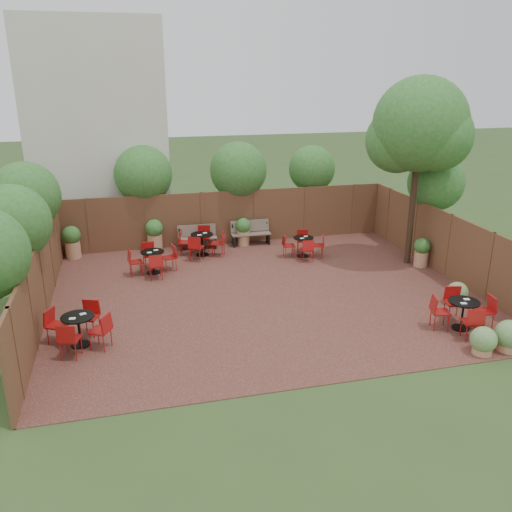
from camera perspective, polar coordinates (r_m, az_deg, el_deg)
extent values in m
plane|color=#354F23|center=(15.68, 0.76, -4.01)|extent=(80.00, 80.00, 0.00)
cube|color=#3A1E17|center=(15.67, 0.76, -3.98)|extent=(12.00, 10.00, 0.02)
cube|color=#51301E|center=(19.97, -2.90, 4.13)|extent=(12.00, 0.08, 2.00)
cube|color=#51301E|center=(15.04, -21.95, -2.40)|extent=(0.08, 10.00, 2.00)
cube|color=#51301E|center=(17.74, 19.86, 1.05)|extent=(0.08, 10.00, 2.00)
cube|color=beige|center=(22.05, -16.47, 12.76)|extent=(5.00, 4.00, 8.00)
sphere|color=#2A6320|center=(17.54, -23.38, 5.91)|extent=(2.06, 2.06, 2.06)
sphere|color=#2A6320|center=(14.66, -24.64, 3.22)|extent=(1.94, 1.94, 1.94)
sphere|color=#2A6320|center=(19.96, -11.95, 8.53)|extent=(2.09, 2.09, 2.09)
sphere|color=#2A6320|center=(20.29, -1.91, 9.13)|extent=(2.13, 2.13, 2.13)
sphere|color=#2A6320|center=(21.31, 5.99, 9.26)|extent=(1.81, 1.81, 1.81)
sphere|color=#2A6320|center=(19.31, 18.66, 7.43)|extent=(1.91, 1.91, 1.91)
cylinder|color=black|center=(18.17, 16.47, 6.50)|extent=(0.24, 0.24, 4.82)
sphere|color=#2A6320|center=(17.85, 17.14, 13.31)|extent=(2.96, 2.96, 2.96)
sphere|color=#2A6320|center=(18.00, 14.92, 11.84)|extent=(2.07, 2.07, 2.07)
sphere|color=#2A6320|center=(17.75, 18.83, 12.01)|extent=(2.16, 2.16, 2.16)
cube|color=brown|center=(19.51, -6.25, 1.90)|extent=(1.40, 0.45, 0.05)
cube|color=brown|center=(19.61, -6.35, 2.76)|extent=(1.39, 0.14, 0.42)
cube|color=black|center=(19.50, -8.06, 1.16)|extent=(0.07, 0.42, 0.37)
cube|color=black|center=(19.66, -4.41, 1.45)|extent=(0.07, 0.42, 0.37)
cube|color=brown|center=(19.85, -0.54, 2.38)|extent=(1.46, 0.45, 0.05)
cube|color=brown|center=(19.96, -0.68, 3.25)|extent=(1.46, 0.12, 0.44)
cube|color=black|center=(19.78, -2.40, 1.62)|extent=(0.06, 0.44, 0.39)
cube|color=black|center=(20.07, 1.29, 1.90)|extent=(0.06, 0.44, 0.39)
cylinder|color=black|center=(18.78, 5.03, 0.02)|extent=(0.41, 0.41, 0.03)
cylinder|color=black|center=(18.68, 5.06, 0.97)|extent=(0.05, 0.05, 0.65)
cylinder|color=black|center=(18.58, 5.09, 1.95)|extent=(0.70, 0.70, 0.03)
cube|color=white|center=(18.67, 5.34, 2.10)|extent=(0.15, 0.12, 0.01)
cube|color=white|center=(18.44, 4.93, 1.90)|extent=(0.15, 0.12, 0.01)
cylinder|color=black|center=(13.48, -18.21, -8.96)|extent=(0.45, 0.45, 0.03)
cylinder|color=black|center=(13.32, -18.37, -7.59)|extent=(0.05, 0.05, 0.71)
cylinder|color=black|center=(13.16, -18.53, -6.17)|extent=(0.77, 0.77, 0.03)
cube|color=white|center=(13.21, -17.99, -5.90)|extent=(0.17, 0.14, 0.02)
cube|color=white|center=(13.05, -19.02, -6.33)|extent=(0.17, 0.14, 0.02)
cylinder|color=black|center=(14.53, 21.00, -7.18)|extent=(0.44, 0.44, 0.03)
cylinder|color=black|center=(14.38, 21.17, -5.90)|extent=(0.05, 0.05, 0.71)
cylinder|color=black|center=(14.24, 21.34, -4.57)|extent=(0.77, 0.77, 0.03)
cube|color=white|center=(14.36, 21.57, -4.31)|extent=(0.15, 0.12, 0.02)
cube|color=white|center=(14.09, 21.29, -4.73)|extent=(0.15, 0.12, 0.02)
cylinder|color=black|center=(18.93, -5.73, 0.15)|extent=(0.46, 0.46, 0.03)
cylinder|color=black|center=(18.81, -5.77, 1.21)|extent=(0.05, 0.05, 0.73)
cylinder|color=black|center=(18.70, -5.80, 2.30)|extent=(0.79, 0.79, 0.03)
cube|color=white|center=(18.79, -5.47, 2.47)|extent=(0.17, 0.15, 0.02)
cube|color=white|center=(18.56, -6.07, 2.24)|extent=(0.17, 0.15, 0.02)
cylinder|color=black|center=(17.48, -10.87, -1.74)|extent=(0.43, 0.43, 0.03)
cylinder|color=black|center=(17.36, -10.94, -0.66)|extent=(0.05, 0.05, 0.69)
cylinder|color=black|center=(17.25, -11.01, 0.45)|extent=(0.75, 0.75, 0.03)
cube|color=white|center=(17.32, -10.64, 0.63)|extent=(0.15, 0.12, 0.01)
cube|color=white|center=(17.13, -11.32, 0.37)|extent=(0.15, 0.12, 0.01)
cylinder|color=tan|center=(19.55, -10.73, 1.41)|extent=(0.53, 0.53, 0.60)
sphere|color=#2A6320|center=(19.39, -10.83, 2.93)|extent=(0.63, 0.63, 0.63)
cylinder|color=tan|center=(19.89, -1.37, 1.95)|extent=(0.46, 0.46, 0.53)
sphere|color=#2A6320|center=(19.76, -1.38, 3.27)|extent=(0.56, 0.56, 0.56)
cylinder|color=tan|center=(19.52, -18.95, 0.65)|extent=(0.52, 0.52, 0.59)
sphere|color=#2A6320|center=(19.37, -19.12, 2.13)|extent=(0.62, 0.62, 0.62)
cylinder|color=tan|center=(18.50, 17.18, -0.31)|extent=(0.44, 0.44, 0.51)
sphere|color=#2A6320|center=(18.36, 17.32, 1.02)|extent=(0.53, 0.53, 0.53)
cylinder|color=tan|center=(13.87, 25.28, -8.63)|extent=(0.50, 0.50, 0.23)
sphere|color=#5D8444|center=(13.75, 25.45, -7.58)|extent=(0.68, 0.68, 0.68)
cylinder|color=tan|center=(13.48, 22.98, -9.17)|extent=(0.44, 0.44, 0.20)
sphere|color=#5D8444|center=(13.36, 23.12, -8.21)|extent=(0.60, 0.60, 0.60)
cylinder|color=tan|center=(15.93, 20.59, -4.47)|extent=(0.43, 0.43, 0.20)
sphere|color=#5D8444|center=(15.84, 20.70, -3.65)|extent=(0.59, 0.59, 0.59)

